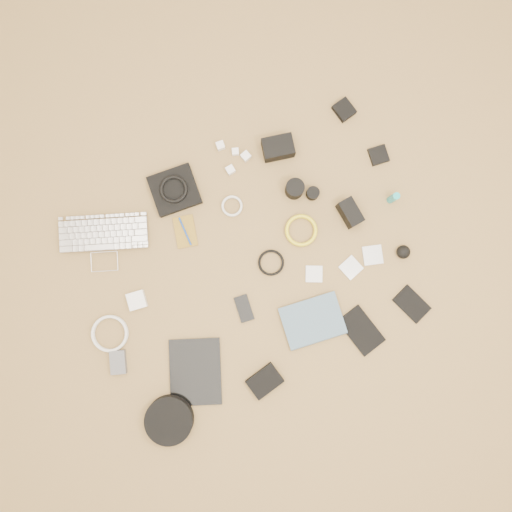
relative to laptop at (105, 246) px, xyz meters
name	(u,v)px	position (x,y,z in m)	size (l,w,h in m)	color
room_shell	(240,245)	(0.52, -0.33, 1.24)	(4.04, 4.04, 2.58)	olive
laptop	(105,246)	(0.00, 0.00, 0.00)	(0.37, 0.26, 0.03)	#BBBCC0
headphone_pouch	(175,190)	(0.36, 0.10, 0.00)	(0.19, 0.18, 0.03)	black
headphones	(174,189)	(0.36, 0.10, 0.03)	(0.12, 0.12, 0.02)	black
charger_a	(220,146)	(0.62, 0.20, 0.00)	(0.03, 0.03, 0.03)	white
charger_b	(235,152)	(0.67, 0.15, 0.00)	(0.03, 0.03, 0.03)	white
charger_c	(246,156)	(0.70, 0.11, 0.00)	(0.03, 0.03, 0.03)	white
charger_d	(230,170)	(0.62, 0.08, 0.00)	(0.03, 0.03, 0.03)	white
dslr_camera	(278,148)	(0.84, 0.08, 0.02)	(0.13, 0.09, 0.07)	black
lens_pouch	(344,110)	(1.17, 0.13, 0.00)	(0.07, 0.08, 0.03)	black
notebook_olive	(185,232)	(0.33, -0.08, -0.01)	(0.09, 0.13, 0.01)	olive
pen_blue	(185,231)	(0.33, -0.08, 0.00)	(0.01, 0.01, 0.13)	#123998
cable_white_a	(232,206)	(0.56, -0.06, -0.01)	(0.09, 0.09, 0.01)	silver
lens_a	(295,189)	(0.83, -0.10, 0.03)	(0.08, 0.08, 0.08)	black
lens_b	(313,193)	(0.89, -0.15, 0.01)	(0.05, 0.05, 0.05)	black
card_reader	(379,155)	(1.22, -0.11, -0.01)	(0.08, 0.08, 0.02)	black
power_brick	(137,300)	(0.04, -0.27, 0.00)	(0.07, 0.07, 0.03)	white
cable_white_b	(110,333)	(-0.12, -0.35, -0.01)	(0.15, 0.15, 0.01)	silver
cable_black	(271,263)	(0.62, -0.35, -0.01)	(0.11, 0.11, 0.01)	black
cable_yellow	(301,231)	(0.79, -0.27, -0.01)	(0.14, 0.14, 0.02)	yellow
flash	(350,213)	(1.00, -0.29, 0.03)	(0.06, 0.12, 0.09)	black
lens_cleaner	(393,198)	(1.19, -0.31, 0.04)	(0.03, 0.03, 0.10)	teal
battery_charger	(118,362)	(-0.14, -0.47, 0.00)	(0.06, 0.10, 0.03)	#535357
tablet	(195,372)	(0.14, -0.64, -0.01)	(0.21, 0.28, 0.01)	black
phone	(244,308)	(0.43, -0.48, -0.01)	(0.06, 0.11, 0.01)	black
filter_case_left	(314,274)	(0.76, -0.46, -0.01)	(0.07, 0.07, 0.01)	silver
filter_case_mid	(351,268)	(0.92, -0.50, -0.01)	(0.08, 0.08, 0.01)	silver
filter_case_right	(373,255)	(1.02, -0.49, -0.01)	(0.08, 0.08, 0.01)	silver
air_blower	(403,252)	(1.14, -0.53, 0.01)	(0.06, 0.06, 0.06)	black
headphone_case	(169,420)	(-0.03, -0.77, 0.01)	(0.20, 0.20, 0.05)	black
drive_case	(265,381)	(0.39, -0.79, 0.00)	(0.13, 0.09, 0.03)	black
paperback	(319,342)	(0.67, -0.73, 0.00)	(0.18, 0.25, 0.02)	#456075
notebook_black_a	(361,330)	(0.85, -0.76, -0.01)	(0.12, 0.19, 0.01)	black
notebook_black_b	(412,304)	(1.09, -0.74, -0.01)	(0.09, 0.14, 0.01)	black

